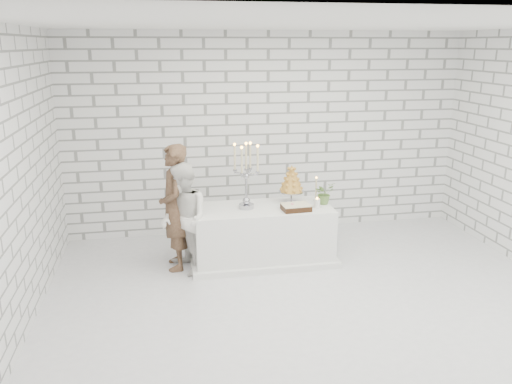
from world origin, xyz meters
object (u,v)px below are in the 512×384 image
Objects in this scene: bride at (184,219)px; candelabra at (246,176)px; groom at (175,208)px; croquembouche at (291,184)px; cake_table at (263,234)px.

bride is 0.96m from candelabra.
groom is 1.57m from croquembouche.
croquembouche is at bearing 17.05° from cake_table.
groom reaches higher than croquembouche.
croquembouche is (0.42, 0.13, 0.64)m from cake_table.
cake_table is at bearing 87.43° from groom.
candelabra is 1.67× the size of croquembouche.
cake_table is 2.06× the size of candelabra.
croquembouche is at bearing 92.16° from groom.
croquembouche is at bearing 82.28° from bride.
candelabra reaches higher than bride.
groom reaches higher than cake_table.
bride is at bearing -168.68° from croquembouche.
groom is at bearing 179.87° from cake_table.
bride is at bearing 29.88° from groom.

